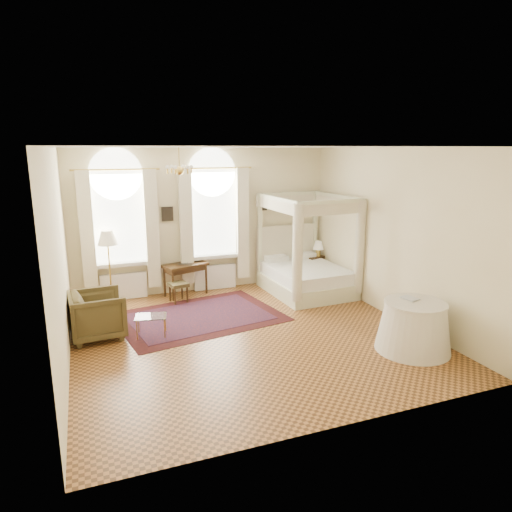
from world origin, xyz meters
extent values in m
plane|color=#A56730|center=(0.00, 0.00, 0.00)|extent=(6.00, 6.00, 0.00)
plane|color=#FFF1C2|center=(0.00, 3.00, 1.65)|extent=(6.00, 0.00, 6.00)
plane|color=#FFF1C2|center=(0.00, -3.00, 1.65)|extent=(6.00, 0.00, 6.00)
plane|color=#FFF1C2|center=(-3.00, 0.00, 1.65)|extent=(0.00, 6.00, 6.00)
plane|color=#FFF1C2|center=(3.00, 0.00, 1.65)|extent=(0.00, 6.00, 6.00)
plane|color=white|center=(0.00, 0.00, 3.30)|extent=(6.00, 6.00, 0.00)
cube|color=silver|center=(-1.90, 2.97, 1.80)|extent=(1.10, 0.04, 1.90)
cylinder|color=silver|center=(-1.90, 2.97, 2.75)|extent=(1.10, 0.04, 1.10)
cube|color=white|center=(-1.90, 2.88, 0.81)|extent=(1.32, 0.24, 0.08)
cube|color=beige|center=(-2.57, 2.80, 1.55)|extent=(0.28, 0.14, 2.60)
cube|color=beige|center=(-1.23, 2.80, 1.55)|extent=(0.28, 0.14, 2.60)
cube|color=white|center=(-1.90, 2.90, 0.30)|extent=(1.00, 0.12, 0.58)
cube|color=silver|center=(0.20, 2.97, 1.80)|extent=(1.10, 0.04, 1.90)
cylinder|color=silver|center=(0.20, 2.97, 2.75)|extent=(1.10, 0.04, 1.10)
cube|color=white|center=(0.20, 2.88, 0.81)|extent=(1.32, 0.24, 0.08)
cube|color=beige|center=(-0.47, 2.80, 1.55)|extent=(0.28, 0.14, 2.60)
cube|color=beige|center=(0.87, 2.80, 1.55)|extent=(0.28, 0.14, 2.60)
cube|color=white|center=(0.20, 2.90, 0.30)|extent=(1.00, 0.12, 0.58)
cylinder|color=#B18F3B|center=(-0.90, 1.20, 3.10)|extent=(0.02, 0.02, 0.40)
sphere|color=#B18F3B|center=(-0.90, 1.20, 2.88)|extent=(0.16, 0.16, 0.16)
sphere|color=beige|center=(-0.68, 1.20, 2.95)|extent=(0.07, 0.07, 0.07)
sphere|color=beige|center=(-0.79, 1.39, 2.95)|extent=(0.07, 0.07, 0.07)
sphere|color=beige|center=(-1.01, 1.39, 2.95)|extent=(0.07, 0.07, 0.07)
sphere|color=beige|center=(-1.12, 1.20, 2.95)|extent=(0.07, 0.07, 0.07)
sphere|color=beige|center=(-1.01, 1.01, 2.95)|extent=(0.07, 0.07, 0.07)
sphere|color=beige|center=(-0.79, 1.01, 2.95)|extent=(0.07, 0.07, 0.07)
cube|color=black|center=(-0.85, 2.97, 1.85)|extent=(0.26, 0.03, 0.32)
cube|color=black|center=(1.45, 2.97, 1.95)|extent=(0.22, 0.03, 0.26)
cube|color=beige|center=(2.11, 1.89, 0.17)|extent=(1.72, 2.09, 0.35)
cube|color=white|center=(2.11, 1.89, 0.48)|extent=(1.62, 1.99, 0.27)
cube|color=beige|center=(2.07, 2.86, 0.87)|extent=(1.64, 0.15, 1.16)
cube|color=beige|center=(1.31, 2.81, 1.11)|extent=(0.09, 0.09, 2.21)
cube|color=beige|center=(2.83, 2.87, 1.11)|extent=(0.09, 0.09, 2.21)
cube|color=beige|center=(1.39, 0.90, 1.11)|extent=(0.09, 0.09, 2.21)
cube|color=beige|center=(2.91, 0.97, 1.11)|extent=(0.09, 0.09, 2.21)
cube|color=beige|center=(2.07, 2.84, 2.21)|extent=(1.64, 0.15, 0.08)
cube|color=beige|center=(2.15, 0.94, 2.21)|extent=(1.64, 0.15, 0.08)
cube|color=beige|center=(1.35, 1.86, 2.21)|extent=(0.16, 2.02, 0.08)
cube|color=beige|center=(2.87, 1.92, 2.21)|extent=(0.16, 2.02, 0.08)
cube|color=beige|center=(2.07, 2.84, 2.08)|extent=(1.69, 0.11, 0.27)
cube|color=beige|center=(2.15, 0.94, 2.08)|extent=(1.69, 0.11, 0.27)
cube|color=beige|center=(1.35, 1.86, 2.08)|extent=(0.13, 2.08, 0.27)
cube|color=beige|center=(2.87, 1.92, 2.08)|extent=(0.13, 2.08, 0.27)
cylinder|color=beige|center=(1.39, 0.90, 1.20)|extent=(0.21, 0.21, 2.02)
cylinder|color=beige|center=(2.91, 0.97, 1.20)|extent=(0.21, 0.21, 2.02)
cube|color=#36220E|center=(2.70, 2.70, 0.33)|extent=(0.57, 0.54, 0.65)
cylinder|color=#B18F3B|center=(2.81, 2.62, 0.74)|extent=(0.11, 0.11, 0.19)
cone|color=beige|center=(2.81, 2.62, 0.93)|extent=(0.26, 0.26, 0.20)
cube|color=#36220E|center=(-0.55, 2.70, 0.71)|extent=(1.09, 0.79, 0.06)
cube|color=#36220E|center=(-0.55, 2.70, 0.62)|extent=(0.97, 0.67, 0.10)
cylinder|color=#36220E|center=(-1.02, 2.75, 0.34)|extent=(0.05, 0.05, 0.69)
cylinder|color=#36220E|center=(-0.20, 3.02, 0.34)|extent=(0.05, 0.05, 0.69)
cylinder|color=#36220E|center=(-0.90, 2.38, 0.34)|extent=(0.05, 0.05, 0.69)
cylinder|color=#36220E|center=(-0.08, 2.65, 0.34)|extent=(0.05, 0.05, 0.69)
imported|color=black|center=(-0.55, 2.65, 0.75)|extent=(0.36, 0.29, 0.02)
cube|color=#41351B|center=(-0.80, 2.27, 0.40)|extent=(0.45, 0.45, 0.08)
cylinder|color=#36220E|center=(-0.92, 2.10, 0.18)|extent=(0.04, 0.04, 0.36)
cylinder|color=#36220E|center=(-0.64, 2.16, 0.18)|extent=(0.04, 0.04, 0.36)
cylinder|color=#36220E|center=(-0.97, 2.38, 0.18)|extent=(0.04, 0.04, 0.36)
cylinder|color=#36220E|center=(-0.69, 2.44, 0.18)|extent=(0.04, 0.04, 0.36)
imported|color=#42371C|center=(-2.52, 0.87, 0.42)|extent=(0.98, 0.96, 0.84)
cube|color=white|center=(-1.63, 0.60, 0.37)|extent=(0.62, 0.49, 0.02)
cylinder|color=#B18F3B|center=(-1.90, 0.50, 0.18)|extent=(0.02, 0.02, 0.37)
cylinder|color=#B18F3B|center=(-1.43, 0.40, 0.18)|extent=(0.02, 0.02, 0.37)
cylinder|color=#B18F3B|center=(-1.83, 0.80, 0.18)|extent=(0.02, 0.02, 0.37)
cylinder|color=#B18F3B|center=(-1.37, 0.70, 0.18)|extent=(0.02, 0.02, 0.37)
cylinder|color=#B18F3B|center=(-2.18, 2.65, 0.01)|extent=(0.28, 0.28, 0.03)
cylinder|color=#B18F3B|center=(-2.18, 2.65, 0.71)|extent=(0.04, 0.04, 1.41)
cone|color=beige|center=(-2.18, 2.65, 1.46)|extent=(0.41, 0.41, 0.30)
cube|color=#40100F|center=(-0.61, 1.20, 0.00)|extent=(3.43, 2.71, 0.01)
cube|color=black|center=(-0.61, 1.20, 0.01)|extent=(2.87, 2.15, 0.01)
cone|color=beige|center=(2.34, -1.55, 0.40)|extent=(1.23, 1.23, 0.79)
cylinder|color=beige|center=(2.34, -1.55, 0.81)|extent=(1.00, 1.00, 0.04)
imported|color=black|center=(2.25, -1.41, 0.85)|extent=(0.25, 0.31, 0.03)
camera|label=1|loc=(-2.61, -7.21, 3.28)|focal=32.00mm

